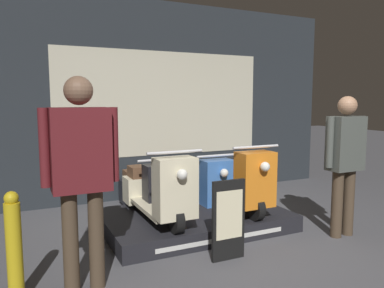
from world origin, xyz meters
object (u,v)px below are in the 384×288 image
Objects in this scene: person_right_browsing at (345,155)px; price_sign_board at (228,220)px; scooter_display_left at (158,191)px; person_left_browsing at (81,164)px; scooter_display_right at (232,183)px; scooter_backrow_1 at (200,186)px; street_bollard at (14,248)px; scooter_backrow_0 at (148,192)px.

price_sign_board is at bearing -179.87° from person_right_browsing.
scooter_display_left is 0.87× the size of person_left_browsing.
scooter_display_right is 2.32m from person_left_browsing.
person_right_browsing is at bearing -45.21° from scooter_display_right.
price_sign_board is at bearing -0.15° from person_left_browsing.
scooter_backrow_1 is 1.81m from price_sign_board.
scooter_display_right reaches higher than scooter_backrow_1.
price_sign_board is (-1.57, -0.00, -0.56)m from person_right_browsing.
scooter_display_left reaches higher than street_bollard.
scooter_display_left is 1.00× the size of scooter_display_right.
street_bollard is at bearing -145.45° from scooter_backrow_1.
person_left_browsing reaches higher than person_right_browsing.
person_left_browsing is (-1.96, -1.72, 0.75)m from scooter_backrow_1.
scooter_backrow_0 is 0.80m from scooter_backrow_1.
scooter_backrow_0 is at bearing 98.58° from price_sign_board.
scooter_backrow_1 is 0.87× the size of person_left_browsing.
scooter_backrow_1 reaches higher than price_sign_board.
scooter_display_left and scooter_display_right have the same top height.
person_right_browsing is at bearing -59.06° from scooter_backrow_1.
person_right_browsing is at bearing -0.22° from street_bollard.
scooter_display_left reaches higher than scooter_backrow_1.
scooter_backrow_1 is (-0.08, 0.76, -0.20)m from scooter_display_right.
person_right_browsing reaches higher than scooter_display_left.
scooter_backrow_1 is at bearing 41.41° from person_left_browsing.
scooter_display_right is 1.15m from price_sign_board.
scooter_display_left is 1.50m from person_left_browsing.
person_right_browsing is (1.03, -1.72, 0.63)m from scooter_backrow_1.
street_bollard is (-1.55, -0.95, -0.09)m from scooter_display_left.
person_left_browsing is at bearing 179.85° from price_sign_board.
scooter_backrow_0 is 1.90× the size of price_sign_board.
scooter_display_right is at bearing -83.97° from scooter_backrow_1.
person_right_browsing reaches higher than price_sign_board.
scooter_display_left is at bearing 31.41° from street_bollard.
scooter_display_left is at bearing -140.73° from scooter_backrow_1.
person_left_browsing is 2.20× the size of price_sign_board.
person_left_browsing reaches higher than street_bollard.
person_left_browsing is (-1.02, -0.96, 0.55)m from scooter_display_left.
person_right_browsing is (1.97, -0.96, 0.43)m from scooter_display_left.
scooter_backrow_0 is 0.87× the size of person_left_browsing.
person_left_browsing is at bearing -136.74° from scooter_display_left.
street_bollard is (-2.57, -0.95, -0.09)m from scooter_display_right.
scooter_backrow_0 is at bearing 180.00° from scooter_backrow_1.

